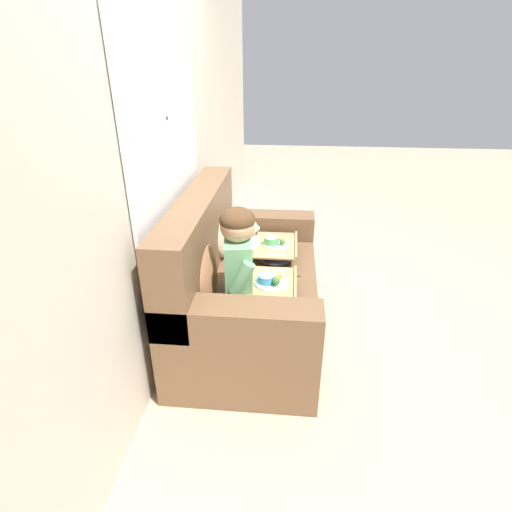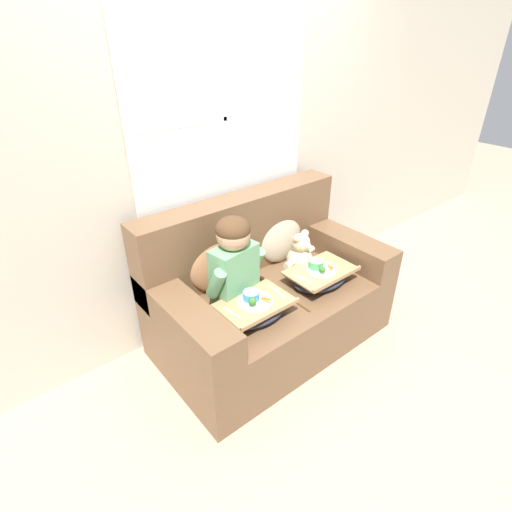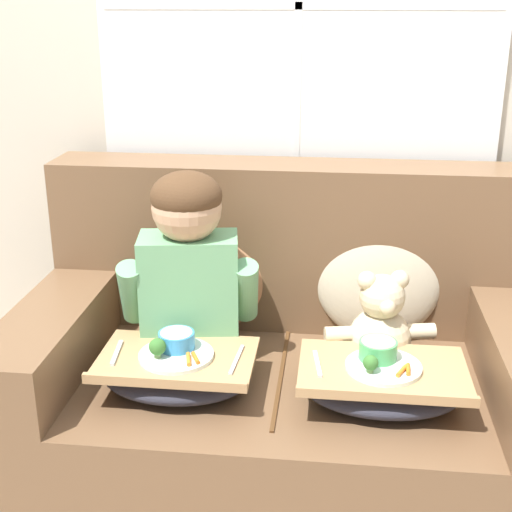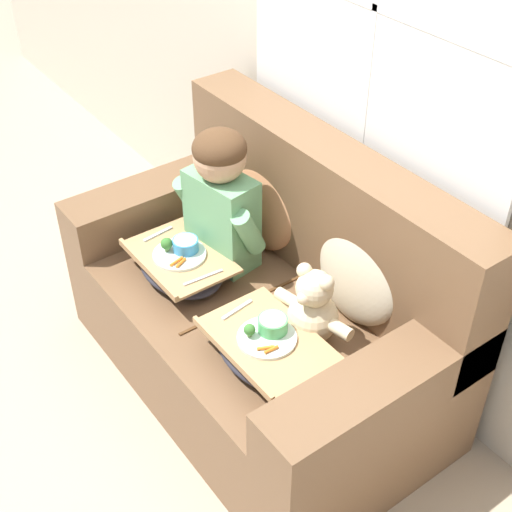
% 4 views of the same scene
% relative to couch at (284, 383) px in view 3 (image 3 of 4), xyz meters
% --- Properties ---
extents(ground_plane, '(14.00, 14.00, 0.00)m').
position_rel_couch_xyz_m(ground_plane, '(0.00, -0.07, -0.36)').
color(ground_plane, tan).
extents(wall_back_with_window, '(8.00, 0.08, 2.60)m').
position_rel_couch_xyz_m(wall_back_with_window, '(0.00, 0.48, 0.95)').
color(wall_back_with_window, beige).
rests_on(wall_back_with_window, ground_plane).
extents(couch, '(1.61, 0.92, 1.02)m').
position_rel_couch_xyz_m(couch, '(0.00, 0.00, 0.00)').
color(couch, brown).
rests_on(couch, ground_plane).
extents(throw_pillow_behind_child, '(0.44, 0.21, 0.45)m').
position_rel_couch_xyz_m(throw_pillow_behind_child, '(-0.29, 0.19, 0.30)').
color(throw_pillow_behind_child, '#B2754C').
rests_on(throw_pillow_behind_child, couch).
extents(throw_pillow_behind_teddy, '(0.42, 0.20, 0.43)m').
position_rel_couch_xyz_m(throw_pillow_behind_teddy, '(0.29, 0.19, 0.30)').
color(throw_pillow_behind_teddy, '#C1B293').
rests_on(throw_pillow_behind_teddy, couch).
extents(child_figure, '(0.44, 0.23, 0.60)m').
position_rel_couch_xyz_m(child_figure, '(-0.29, -0.03, 0.43)').
color(child_figure, '#66A370').
rests_on(child_figure, couch).
extents(teddy_bear, '(0.34, 0.24, 0.32)m').
position_rel_couch_xyz_m(teddy_bear, '(0.29, -0.03, 0.23)').
color(teddy_bear, beige).
rests_on(teddy_bear, couch).
extents(lap_tray_child, '(0.45, 0.31, 0.18)m').
position_rel_couch_xyz_m(lap_tray_child, '(-0.29, -0.24, 0.16)').
color(lap_tray_child, '#2D2D38').
rests_on(lap_tray_child, child_figure).
extents(lap_tray_teddy, '(0.47, 0.32, 0.17)m').
position_rel_couch_xyz_m(lap_tray_teddy, '(0.29, -0.24, 0.16)').
color(lap_tray_teddy, '#2D2D38').
rests_on(lap_tray_teddy, teddy_bear).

